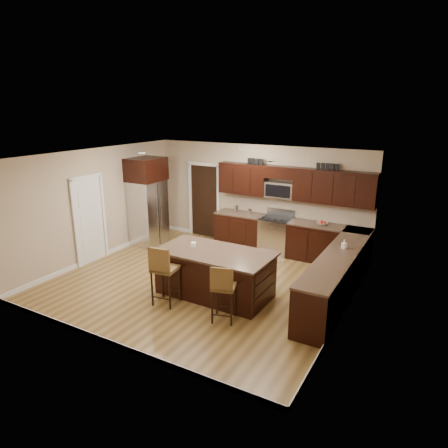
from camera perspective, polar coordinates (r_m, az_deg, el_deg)
The scene contains 22 objects.
floor at distance 8.73m, azimuth -3.09°, elevation -8.21°, with size 6.00×6.00×0.00m, color olive.
ceiling at distance 7.98m, azimuth -3.39°, elevation 9.68°, with size 6.00×6.00×0.00m, color silver.
wall_back at distance 10.60m, azimuth 4.81°, elevation 3.95°, with size 6.00×6.00×0.00m, color tan.
wall_left at distance 10.14m, azimuth -17.68°, elevation 2.65°, with size 5.50×5.50×0.00m, color tan.
wall_right at distance 7.16m, azimuth 17.46°, elevation -2.97°, with size 5.50×5.50×0.00m, color tan.
base_cabinets at distance 9.03m, azimuth 12.19°, elevation -4.52°, with size 4.02×3.96×0.92m.
upper_cabinets at distance 9.97m, azimuth 9.96°, elevation 5.83°, with size 4.00×0.33×0.80m.
range at distance 10.31m, azimuth 7.43°, elevation -1.56°, with size 0.76×0.64×1.11m.
microwave at distance 10.15m, azimuth 8.00°, elevation 4.85°, with size 0.76×0.31×0.40m, color silver.
doorway at distance 11.42m, azimuth -2.80°, elevation 3.26°, with size 0.85×0.03×2.06m, color black.
pantry_door at distance 10.02m, azimuth -18.68°, elevation 0.43°, with size 0.03×0.80×2.04m, color white.
letter_decor at distance 9.94m, azimuth 9.30°, elevation 8.50°, with size 2.20×0.03×0.15m, color black, non-canonical shape.
island at distance 7.99m, azimuth -1.31°, elevation -7.23°, with size 2.30×1.23×0.92m.
stool_left at distance 7.55m, azimuth -8.69°, elevation -6.36°, with size 0.49×0.49×1.18m.
stool_right at distance 6.93m, azimuth -0.14°, elevation -9.00°, with size 0.49×0.49×1.06m.
refrigerator at distance 10.91m, azimuth -10.86°, elevation 3.31°, with size 0.79×0.93×2.35m.
floor_mat at distance 10.06m, azimuth 5.49°, elevation -4.77°, with size 0.96×0.64×0.01m, color #806244.
fruit_bowl at distance 9.81m, azimuth 13.89°, elevation 0.08°, with size 0.26×0.26×0.06m, color silver.
soap_bottle at distance 8.29m, azimuth 16.80°, elevation -2.77°, with size 0.08×0.08×0.18m, color #B2B2B2.
canister_tall at distance 10.61m, azimuth 1.79°, elevation 2.17°, with size 0.12×0.12×0.19m, color silver.
canister_short at distance 10.45m, azimuth 3.70°, elevation 1.79°, with size 0.11×0.11×0.15m, color silver.
island_jar at distance 8.04m, azimuth -4.40°, elevation -2.97°, with size 0.10×0.10×0.10m, color white.
Camera 1 is at (4.30, -6.66, 3.65)m, focal length 32.00 mm.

